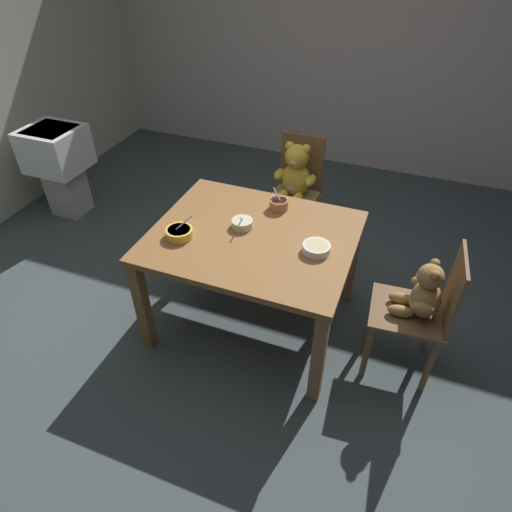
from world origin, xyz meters
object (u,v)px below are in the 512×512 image
teddy_chair_near_right (421,302)px  porridge_bowl_cream_center (242,223)px  teddy_chair_far_center (295,183)px  porridge_bowl_yellow_near_left (179,233)px  sink_basin (58,159)px  porridge_bowl_terracotta_far_center (279,204)px  dining_table (253,248)px  porridge_bowl_white_near_right (316,248)px

teddy_chair_near_right → porridge_bowl_cream_center: size_ratio=6.44×
teddy_chair_far_center → porridge_bowl_yellow_near_left: bearing=-17.7°
porridge_bowl_yellow_near_left → sink_basin: porridge_bowl_yellow_near_left is taller
porridge_bowl_terracotta_far_center → porridge_bowl_yellow_near_left: porridge_bowl_yellow_near_left is taller
dining_table → sink_basin: bearing=161.8°
porridge_bowl_yellow_near_left → teddy_chair_far_center: bearing=70.1°
dining_table → teddy_chair_far_center: (-0.01, 0.88, -0.02)m
porridge_bowl_cream_center → teddy_chair_near_right: bearing=-3.9°
porridge_bowl_yellow_near_left → porridge_bowl_terracotta_far_center: bearing=48.4°
teddy_chair_near_right → porridge_bowl_terracotta_far_center: bearing=-24.0°
porridge_bowl_white_near_right → dining_table: bearing=176.1°
dining_table → porridge_bowl_white_near_right: 0.41m
dining_table → teddy_chair_far_center: bearing=90.5°
porridge_bowl_cream_center → porridge_bowl_yellow_near_left: bearing=-143.4°
teddy_chair_near_right → sink_basin: bearing=-16.9°
teddy_chair_far_center → dining_table: bearing=2.7°
porridge_bowl_yellow_near_left → sink_basin: bearing=153.0°
teddy_chair_near_right → porridge_bowl_cream_center: (-1.08, 0.07, 0.20)m
porridge_bowl_cream_center → porridge_bowl_white_near_right: (0.47, -0.08, -0.00)m
porridge_bowl_white_near_right → sink_basin: 2.55m
teddy_chair_near_right → teddy_chair_far_center: 1.35m
teddy_chair_far_center → porridge_bowl_white_near_right: size_ratio=5.91×
porridge_bowl_terracotta_far_center → teddy_chair_far_center: bearing=95.9°
porridge_bowl_terracotta_far_center → dining_table: bearing=-99.0°
teddy_chair_far_center → porridge_bowl_terracotta_far_center: size_ratio=7.38×
porridge_bowl_white_near_right → porridge_bowl_terracotta_far_center: bearing=134.3°
porridge_bowl_terracotta_far_center → sink_basin: porridge_bowl_terracotta_far_center is taller
porridge_bowl_terracotta_far_center → sink_basin: size_ratio=0.16×
porridge_bowl_yellow_near_left → porridge_bowl_cream_center: 0.37m
teddy_chair_far_center → sink_basin: teddy_chair_far_center is taller
porridge_bowl_cream_center → porridge_bowl_white_near_right: bearing=-9.0°
porridge_bowl_terracotta_far_center → sink_basin: bearing=170.4°
porridge_bowl_white_near_right → teddy_chair_far_center: bearing=113.6°
teddy_chair_near_right → porridge_bowl_terracotta_far_center: teddy_chair_near_right is taller
porridge_bowl_white_near_right → sink_basin: size_ratio=0.20×
dining_table → porridge_bowl_terracotta_far_center: size_ratio=9.49×
porridge_bowl_terracotta_far_center → porridge_bowl_cream_center: (-0.14, -0.27, -0.01)m
porridge_bowl_white_near_right → teddy_chair_near_right: bearing=0.2°
teddy_chair_far_center → porridge_bowl_white_near_right: 1.00m
teddy_chair_far_center → porridge_bowl_yellow_near_left: (-0.38, -1.05, 0.15)m
porridge_bowl_terracotta_far_center → porridge_bowl_cream_center: bearing=-117.0°
dining_table → teddy_chair_near_right: 1.00m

